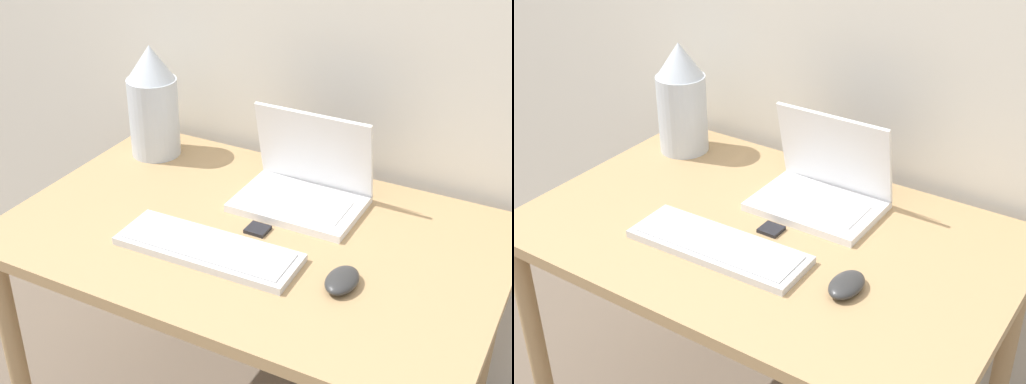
% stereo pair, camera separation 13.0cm
% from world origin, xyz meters
% --- Properties ---
extents(desk, '(1.16, 0.76, 0.71)m').
position_xyz_m(desk, '(0.00, 0.38, 0.62)').
color(desk, tan).
rests_on(desk, ground_plane).
extents(laptop, '(0.31, 0.22, 0.23)m').
position_xyz_m(laptop, '(0.05, 0.56, 0.76)').
color(laptop, white).
rests_on(laptop, desk).
extents(keyboard, '(0.43, 0.15, 0.02)m').
position_xyz_m(keyboard, '(-0.05, 0.25, 0.72)').
color(keyboard, silver).
rests_on(keyboard, desk).
extents(mouse, '(0.07, 0.11, 0.03)m').
position_xyz_m(mouse, '(0.27, 0.27, 0.73)').
color(mouse, '#2D2D2D').
rests_on(mouse, desk).
extents(vase, '(0.14, 0.14, 0.32)m').
position_xyz_m(vase, '(-0.45, 0.61, 0.87)').
color(vase, silver).
rests_on(vase, desk).
extents(mp3_player, '(0.05, 0.05, 0.01)m').
position_xyz_m(mp3_player, '(0.01, 0.38, 0.72)').
color(mp3_player, black).
rests_on(mp3_player, desk).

